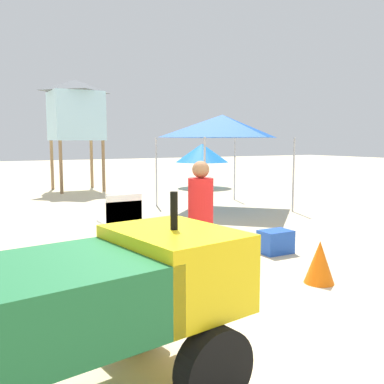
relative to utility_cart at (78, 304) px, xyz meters
The scene contains 9 objects.
ground 1.91m from the utility_cart, 23.01° to the left, with size 80.00×80.00×0.00m, color beige.
utility_cart is the anchor object (origin of this frame).
stacked_plastic_chairs 2.86m from the utility_cart, 64.38° to the left, with size 0.48×0.48×1.20m.
lifeguard_near_center 2.71m from the utility_cart, 41.89° to the left, with size 0.32×0.32×1.64m.
popup_canopy 9.46m from the utility_cart, 51.08° to the left, with size 2.80×2.80×2.60m.
lifeguard_tower 14.33m from the utility_cart, 75.73° to the left, with size 1.98×1.98×4.16m.
beach_umbrella_left 14.89m from the utility_cart, 56.45° to the left, with size 2.16×2.16×1.78m.
traffic_cone_near 3.75m from the utility_cart, 19.23° to the left, with size 0.40×0.40×0.58m, color orange.
cooler_box 4.90m from the utility_cart, 34.21° to the left, with size 0.53×0.39×0.39m, color blue.
Camera 1 is at (-2.31, -3.56, 1.89)m, focal length 40.67 mm.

